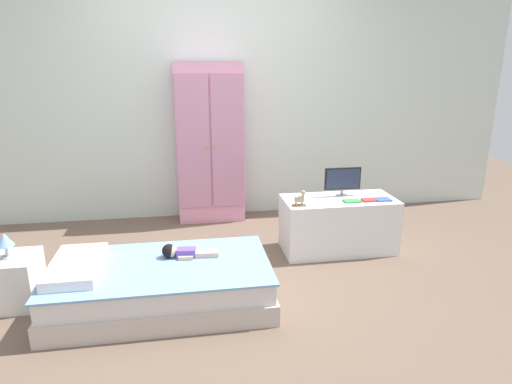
{
  "coord_description": "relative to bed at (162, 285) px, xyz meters",
  "views": [
    {
      "loc": [
        -0.35,
        -3.01,
        1.58
      ],
      "look_at": [
        0.2,
        0.31,
        0.59
      ],
      "focal_mm": 30.68,
      "sensor_mm": 36.0,
      "label": 1
    }
  ],
  "objects": [
    {
      "name": "tv_stand",
      "position": [
        1.48,
        0.68,
        0.09
      ],
      "size": [
        0.96,
        0.45,
        0.47
      ],
      "primitive_type": "cube",
      "color": "white",
      "rests_on": "ground_plane"
    },
    {
      "name": "ground_plane",
      "position": [
        0.54,
        0.28,
        -0.15
      ],
      "size": [
        10.0,
        10.0,
        0.02
      ],
      "primitive_type": "cube",
      "color": "brown"
    },
    {
      "name": "book_red",
      "position": [
        1.71,
        0.58,
        0.33
      ],
      "size": [
        0.11,
        0.08,
        0.02
      ],
      "primitive_type": "cube",
      "color": "#CC3838",
      "rests_on": "tv_stand"
    },
    {
      "name": "tv_monitor",
      "position": [
        1.53,
        0.76,
        0.47
      ],
      "size": [
        0.32,
        0.1,
        0.25
      ],
      "color": "#99999E",
      "rests_on": "tv_stand"
    },
    {
      "name": "pillow",
      "position": [
        -0.53,
        -0.0,
        0.18
      ],
      "size": [
        0.31,
        0.57,
        0.07
      ],
      "primitive_type": "cube",
      "color": "white",
      "rests_on": "bed"
    },
    {
      "name": "back_wall",
      "position": [
        0.54,
        1.86,
        1.21
      ],
      "size": [
        6.4,
        0.05,
        2.7
      ],
      "primitive_type": "cube",
      "color": "silver",
      "rests_on": "ground_plane"
    },
    {
      "name": "table_lamp",
      "position": [
        -1.0,
        0.17,
        0.32
      ],
      "size": [
        0.11,
        0.11,
        0.17
      ],
      "color": "#B7B2AD",
      "rests_on": "nightstand"
    },
    {
      "name": "doll",
      "position": [
        0.13,
        0.1,
        0.19
      ],
      "size": [
        0.39,
        0.14,
        0.1
      ],
      "color": "#6B4CB2",
      "rests_on": "bed"
    },
    {
      "name": "bed",
      "position": [
        0.0,
        0.0,
        0.0
      ],
      "size": [
        1.46,
        0.81,
        0.29
      ],
      "color": "beige",
      "rests_on": "ground_plane"
    },
    {
      "name": "book_blue",
      "position": [
        1.83,
        0.58,
        0.33
      ],
      "size": [
        0.13,
        0.1,
        0.01
      ],
      "primitive_type": "cube",
      "color": "blue",
      "rests_on": "tv_stand"
    },
    {
      "name": "book_green",
      "position": [
        1.56,
        0.58,
        0.33
      ],
      "size": [
        0.14,
        0.09,
        0.01
      ],
      "primitive_type": "cube",
      "color": "#429E51",
      "rests_on": "tv_stand"
    },
    {
      "name": "rocking_horse_toy",
      "position": [
        1.1,
        0.54,
        0.39
      ],
      "size": [
        0.11,
        0.04,
        0.13
      ],
      "color": "#8E6642",
      "rests_on": "tv_stand"
    },
    {
      "name": "wardrobe",
      "position": [
        0.45,
        1.67,
        0.66
      ],
      "size": [
        0.67,
        0.32,
        1.6
      ],
      "color": "#E599BC",
      "rests_on": "ground_plane"
    },
    {
      "name": "nightstand",
      "position": [
        -1.0,
        0.17,
        0.03
      ],
      "size": [
        0.35,
        0.35,
        0.35
      ],
      "primitive_type": "cube",
      "color": "white",
      "rests_on": "ground_plane"
    }
  ]
}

